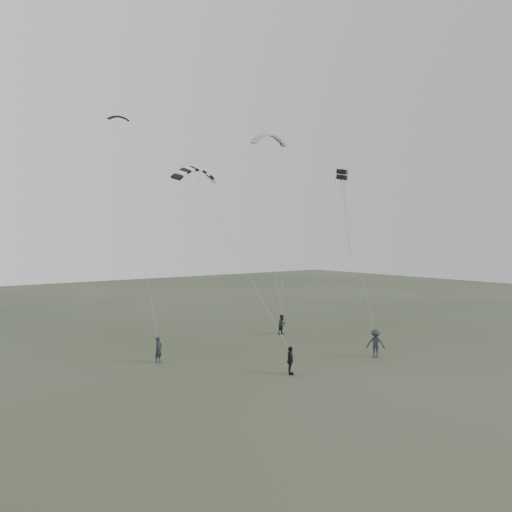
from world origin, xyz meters
TOP-DOWN VIEW (x-y plane):
  - ground at (0.00, 0.00)m, footprint 140.00×140.00m
  - flyer_left at (-6.65, 5.77)m, footprint 0.74×0.62m
  - flyer_right at (6.26, 8.29)m, footprint 0.90×0.74m
  - flyer_center at (-1.59, -1.77)m, footprint 0.93×1.06m
  - flyer_far at (6.05, -2.03)m, footprint 1.34×1.44m
  - kite_dark_small at (-6.65, 12.30)m, footprint 1.70×0.97m
  - kite_pale_large at (8.43, 12.79)m, footprint 3.75×1.61m
  - kite_striped at (-4.87, 3.82)m, footprint 3.26×1.40m
  - kite_box at (8.40, 3.45)m, footprint 1.09×1.12m

SIDE VIEW (x-z plane):
  - ground at x=0.00m, z-range 0.00..0.00m
  - flyer_right at x=6.26m, z-range 0.00..1.68m
  - flyer_left at x=-6.65m, z-range 0.00..1.72m
  - flyer_center at x=-1.59m, z-range 0.00..1.72m
  - flyer_far at x=6.05m, z-range 0.00..1.95m
  - kite_striped at x=-4.87m, z-range 12.08..13.51m
  - kite_box at x=8.40m, z-range 12.96..13.82m
  - kite_dark_small at x=-6.65m, z-range 17.20..17.85m
  - kite_pale_large at x=8.43m, z-range 17.26..18.94m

